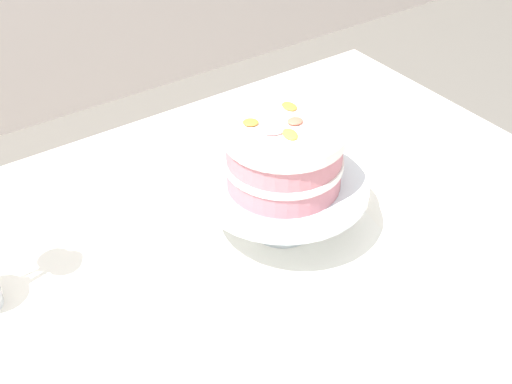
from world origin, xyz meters
The scene contains 4 objects.
dining_table centered at (0.00, -0.03, 0.65)m, with size 1.40×1.00×0.74m.
linen_napkin centered at (0.11, 0.02, 0.74)m, with size 0.32×0.32×0.00m, color white.
cake_stand centered at (0.11, 0.02, 0.82)m, with size 0.29×0.29×0.10m.
layer_cake centered at (0.11, 0.02, 0.90)m, with size 0.20×0.20×0.12m.
Camera 1 is at (-0.49, -0.76, 1.55)m, focal length 50.71 mm.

